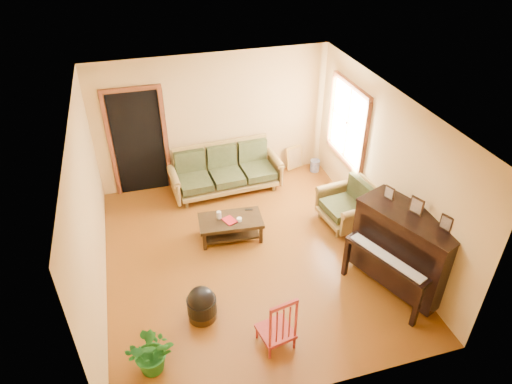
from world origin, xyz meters
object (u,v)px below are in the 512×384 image
object	(u,v)px
sofa	(226,171)
potted_plant	(152,351)
armchair	(345,202)
ceramic_crock	(315,166)
footstool	(202,307)
red_chair	(276,319)
coffee_table	(231,228)
piano	(404,251)

from	to	relation	value
sofa	potted_plant	bearing A→B (deg)	-119.12
armchair	ceramic_crock	distance (m)	1.85
sofa	footstool	world-z (taller)	sofa
ceramic_crock	potted_plant	bearing A→B (deg)	-133.82
red_chair	ceramic_crock	distance (m)	4.50
red_chair	footstool	bearing A→B (deg)	129.99
potted_plant	red_chair	bearing A→B (deg)	-1.95
coffee_table	red_chair	xyz separation A→B (m)	(0.05, -2.29, 0.26)
coffee_table	piano	distance (m)	2.83
piano	footstool	world-z (taller)	piano
sofa	armchair	bearing A→B (deg)	-45.69
sofa	coffee_table	world-z (taller)	sofa
coffee_table	potted_plant	world-z (taller)	potted_plant
coffee_table	armchair	bearing A→B (deg)	-4.48
sofa	piano	size ratio (longest dim) A/B	1.44
armchair	piano	distance (m)	1.62
piano	potted_plant	distance (m)	3.72
coffee_table	armchair	world-z (taller)	armchair
sofa	armchair	world-z (taller)	sofa
footstool	sofa	bearing A→B (deg)	70.89
piano	footstool	distance (m)	3.00
armchair	piano	bearing A→B (deg)	-92.22
red_chair	ceramic_crock	xyz separation A→B (m)	(2.16, 3.94, -0.33)
sofa	red_chair	distance (m)	3.73
coffee_table	potted_plant	distance (m)	2.70
armchair	ceramic_crock	bearing A→B (deg)	76.39
red_chair	ceramic_crock	world-z (taller)	red_chair
ceramic_crock	potted_plant	distance (m)	5.38
ceramic_crock	sofa	bearing A→B (deg)	-173.94
coffee_table	armchair	distance (m)	2.04
sofa	coffee_table	xyz separation A→B (m)	(-0.26, -1.44, -0.26)
armchair	footstool	world-z (taller)	armchair
armchair	ceramic_crock	world-z (taller)	armchair
armchair	piano	xyz separation A→B (m)	(0.15, -1.60, 0.21)
ceramic_crock	red_chair	bearing A→B (deg)	-118.75
armchair	footstool	distance (m)	3.16
coffee_table	piano	world-z (taller)	piano
coffee_table	potted_plant	bearing A→B (deg)	-124.16
red_chair	potted_plant	xyz separation A→B (m)	(-1.57, 0.05, -0.13)
armchair	red_chair	xyz separation A→B (m)	(-1.97, -2.13, 0.01)
red_chair	potted_plant	world-z (taller)	red_chair
piano	potted_plant	world-z (taller)	piano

